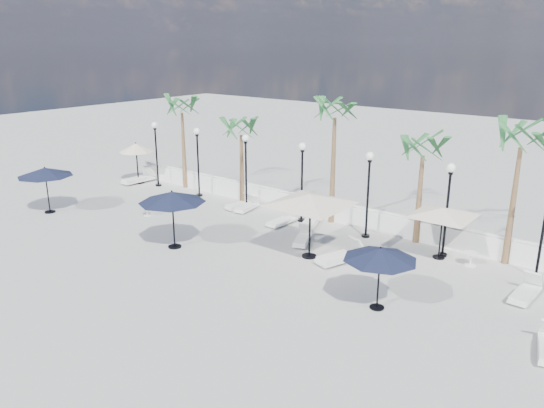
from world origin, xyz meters
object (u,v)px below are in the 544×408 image
Objects in this scene: parasol_cream_small at (136,148)px; parasol_cream_sq_b at (443,208)px; lounger_3 at (302,238)px; lounger_5 at (311,221)px; parasol_navy_right at (380,254)px; lounger_1 at (247,206)px; lounger_4 at (282,220)px; parasol_navy_mid at (172,197)px; parasol_cream_sq_a at (311,195)px; lounger_7 at (526,292)px; parasol_navy_left at (45,172)px; lounger_6 at (341,256)px; lounger_0 at (139,178)px; lounger_2 at (240,204)px.

parasol_cream_sq_b is at bearing -0.00° from parasol_cream_small.
lounger_5 is at bearing 91.03° from lounger_3.
parasol_navy_right is 0.53× the size of parasol_cream_sq_b.
lounger_4 is at bearing -21.77° from lounger_1.
parasol_cream_sq_a is at bearing 27.74° from parasol_navy_mid.
lounger_3 is at bearing 148.21° from parasol_navy_right.
lounger_7 is 22.04m from parasol_navy_left.
lounger_1 is 0.79× the size of lounger_6.
lounger_5 is 6.50m from parasol_cream_sq_b.
lounger_4 is (2.76, -0.63, 0.01)m from lounger_1.
parasol_navy_right is (-3.61, -3.71, 1.66)m from lounger_7.
lounger_1 is 0.39× the size of parasol_cream_sq_b.
lounger_0 reaches higher than lounger_4.
lounger_3 is 2.49m from lounger_6.
parasol_cream_small is (-16.10, 2.80, 1.89)m from lounger_6.
parasol_navy_left reaches higher than lounger_6.
parasol_cream_sq_b is 18.96m from parasol_cream_small.
parasol_cream_sq_b is at bearing 3.51° from lounger_0.
parasol_cream_small is at bearing 179.19° from lounger_4.
parasol_cream_sq_b is at bearing 37.12° from parasol_cream_sq_a.
lounger_4 is at bearing -167.82° from lounger_5.
lounger_0 reaches higher than lounger_5.
parasol_navy_left is at bearing -169.80° from lounger_5.
lounger_0 is 0.99× the size of lounger_6.
parasol_cream_small is at bearing -173.15° from lounger_2.
parasol_cream_sq_b is at bearing 159.24° from lounger_7.
parasol_navy_mid is 0.62× the size of parasol_cream_sq_b.
lounger_2 is (-0.54, 0.06, 0.00)m from lounger_1.
lounger_5 is at bearing 6.72° from lounger_2.
lounger_6 is 0.83× the size of parasol_navy_left.
parasol_cream_small reaches higher than parasol_cream_sq_b.
parasol_navy_left reaches higher than lounger_1.
lounger_4 is 4.70m from parasol_cream_sq_a.
lounger_5 is (4.44, 0.00, 0.02)m from lounger_2.
parasol_cream_sq_a is 5.22m from parasol_cream_sq_b.
parasol_cream_small is at bearing 168.05° from parasol_cream_sq_a.
parasol_navy_mid reaches higher than lounger_5.
lounger_7 is at bearing -15.33° from lounger_1.
lounger_4 reaches higher than lounger_2.
parasol_cream_sq_a is 15.15m from parasol_cream_small.
parasol_cream_small is (-14.82, 3.14, -0.46)m from parasol_cream_sq_a.
lounger_4 is at bearing 70.30° from parasol_navy_mid.
parasol_navy_mid reaches higher than lounger_1.
parasol_navy_right is (18.98, -5.34, 1.62)m from lounger_0.
parasol_cream_sq_b is (10.12, 0.05, 1.89)m from lounger_1.
parasol_cream_sq_b is at bearing 7.80° from lounger_4.
lounger_3 is 2.53m from lounger_4.
lounger_1 is at bearing 169.61° from lounger_4.
lounger_6 is 4.40m from parasol_cream_sq_b.
lounger_1 is 9.05m from parasol_cream_small.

